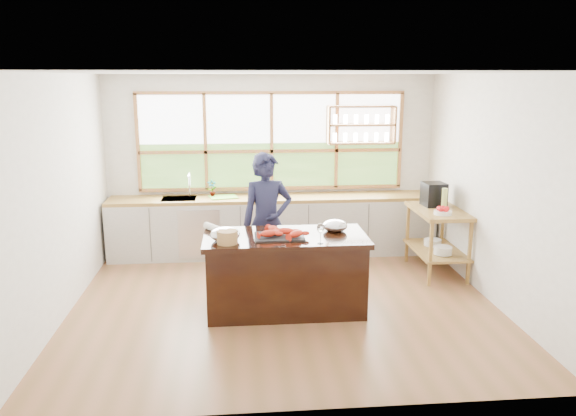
{
  "coord_description": "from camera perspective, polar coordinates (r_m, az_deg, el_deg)",
  "views": [
    {
      "loc": [
        -0.52,
        -6.31,
        2.65
      ],
      "look_at": [
        0.06,
        0.15,
        1.14
      ],
      "focal_mm": 35.0,
      "sensor_mm": 36.0,
      "label": 1
    }
  ],
  "objects": [
    {
      "name": "wicker_basket",
      "position": [
        6.09,
        -6.19,
        -2.96
      ],
      "size": [
        0.23,
        0.23,
        0.14
      ],
      "primitive_type": "cylinder",
      "color": "tan",
      "rests_on": "island"
    },
    {
      "name": "ground_plane",
      "position": [
        6.86,
        -0.42,
        -9.6
      ],
      "size": [
        5.0,
        5.0,
        0.0
      ],
      "primitive_type": "plane",
      "color": "brown"
    },
    {
      "name": "mixing_bowl_right",
      "position": [
        6.57,
        4.79,
        -1.81
      ],
      "size": [
        0.29,
        0.29,
        0.14
      ],
      "primitive_type": "ellipsoid",
      "color": "silver",
      "rests_on": "island"
    },
    {
      "name": "parchment_roll",
      "position": [
        6.6,
        -7.64,
        -2.0
      ],
      "size": [
        0.24,
        0.29,
        0.08
      ],
      "primitive_type": "cylinder",
      "rotation": [
        1.57,
        0.0,
        0.6
      ],
      "color": "silver",
      "rests_on": "island"
    },
    {
      "name": "potted_plant",
      "position": [
        8.47,
        -7.73,
        1.99
      ],
      "size": [
        0.15,
        0.12,
        0.26
      ],
      "primitive_type": "imported",
      "rotation": [
        0.0,
        0.0,
        0.2
      ],
      "color": "slate",
      "rests_on": "back_counter"
    },
    {
      "name": "mixing_bowl_left",
      "position": [
        6.2,
        -6.42,
        -2.68
      ],
      "size": [
        0.33,
        0.33,
        0.16
      ],
      "primitive_type": "ellipsoid",
      "color": "silver",
      "rests_on": "island"
    },
    {
      "name": "wine_bottle",
      "position": [
        7.83,
        15.6,
        0.86
      ],
      "size": [
        0.08,
        0.08,
        0.3
      ],
      "primitive_type": "cylinder",
      "rotation": [
        0.0,
        0.0,
        -0.12
      ],
      "color": "#ADC25E",
      "rests_on": "right_shelf_unit"
    },
    {
      "name": "back_counter",
      "position": [
        8.55,
        -1.63,
        -1.76
      ],
      "size": [
        4.9,
        0.63,
        0.9
      ],
      "color": "beige",
      "rests_on": "ground_plane"
    },
    {
      "name": "right_shelf_unit",
      "position": [
        7.96,
        14.96,
        -2.22
      ],
      "size": [
        0.62,
        1.1,
        0.9
      ],
      "color": "olive",
      "rests_on": "ground_plane"
    },
    {
      "name": "espresso_machine",
      "position": [
        8.06,
        14.59,
        1.36
      ],
      "size": [
        0.31,
        0.33,
        0.33
      ],
      "primitive_type": "cube",
      "rotation": [
        0.0,
        0.0,
        0.07
      ],
      "color": "black",
      "rests_on": "right_shelf_unit"
    },
    {
      "name": "slate_board",
      "position": [
        6.3,
        -0.89,
        -2.91
      ],
      "size": [
        0.55,
        0.4,
        0.02
      ],
      "primitive_type": "cube",
      "rotation": [
        0.0,
        0.0,
        0.0
      ],
      "color": "black",
      "rests_on": "island"
    },
    {
      "name": "room_shell",
      "position": [
        6.9,
        -0.6,
        5.65
      ],
      "size": [
        5.02,
        4.52,
        2.71
      ],
      "color": "silver",
      "rests_on": "ground_plane"
    },
    {
      "name": "lobster_pile",
      "position": [
        6.29,
        -0.68,
        -2.48
      ],
      "size": [
        0.52,
        0.44,
        0.08
      ],
      "color": "red",
      "rests_on": "slate_board"
    },
    {
      "name": "wine_glass",
      "position": [
        6.05,
        3.32,
        -2.12
      ],
      "size": [
        0.08,
        0.08,
        0.22
      ],
      "color": "white",
      "rests_on": "island"
    },
    {
      "name": "cook",
      "position": [
        7.04,
        -2.14,
        -1.47
      ],
      "size": [
        0.7,
        0.52,
        1.75
      ],
      "primitive_type": "imported",
      "rotation": [
        0.0,
        0.0,
        0.16
      ],
      "color": "#191B35",
      "rests_on": "ground_plane"
    },
    {
      "name": "island",
      "position": [
        6.51,
        -0.28,
        -6.59
      ],
      "size": [
        1.85,
        0.9,
        0.9
      ],
      "color": "black",
      "rests_on": "ground_plane"
    },
    {
      "name": "fruit_bowl",
      "position": [
        7.6,
        15.46,
        -0.31
      ],
      "size": [
        0.23,
        0.23,
        0.11
      ],
      "color": "silver",
      "rests_on": "right_shelf_unit"
    },
    {
      "name": "cutting_board",
      "position": [
        8.43,
        -6.59,
        1.12
      ],
      "size": [
        0.46,
        0.39,
        0.01
      ],
      "primitive_type": "cube",
      "rotation": [
        0.0,
        0.0,
        0.24
      ],
      "color": "#67BA37",
      "rests_on": "back_counter"
    }
  ]
}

